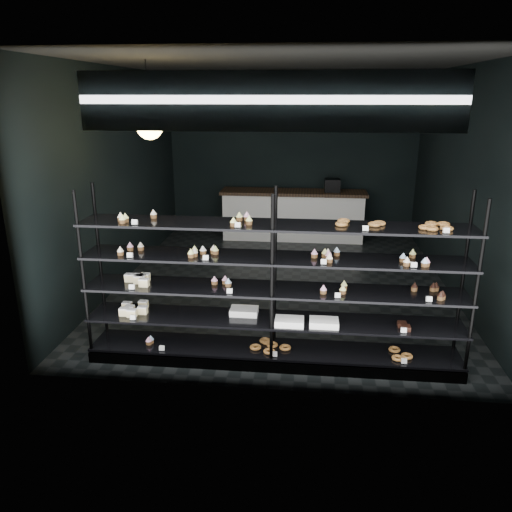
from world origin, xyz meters
TOP-DOWN VIEW (x-y plane):
  - room at (0.00, 0.00)m, footprint 5.01×6.01m
  - display_shelf at (0.00, -2.45)m, footprint 4.00×0.50m
  - signage at (0.00, -2.93)m, footprint 3.30×0.05m
  - pendant_lamp at (-1.51, -1.49)m, footprint 0.31×0.31m
  - service_counter at (0.07, 2.50)m, footprint 2.88×0.65m

SIDE VIEW (x-z plane):
  - service_counter at x=0.07m, z-range -0.11..1.12m
  - display_shelf at x=0.00m, z-range -0.33..1.58m
  - room at x=0.00m, z-range 0.00..3.20m
  - pendant_lamp at x=-1.51m, z-range 2.01..2.89m
  - signage at x=0.00m, z-range 2.50..3.00m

